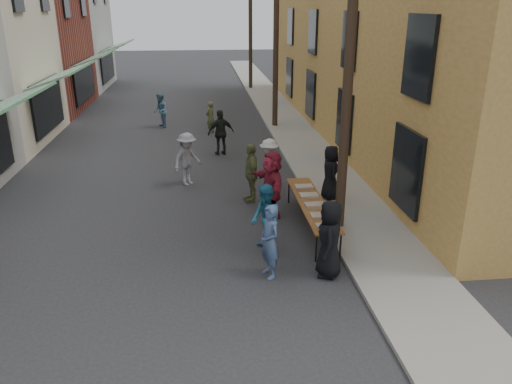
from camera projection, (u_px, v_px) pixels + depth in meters
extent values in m
plane|color=#28282B|center=(174.00, 298.00, 10.32)|extent=(120.00, 120.00, 0.00)
cube|color=gray|center=(289.00, 126.00, 24.77)|extent=(2.20, 60.00, 0.10)
cube|color=maroon|center=(3.00, 37.00, 27.41)|extent=(8.00, 8.00, 8.00)
cube|color=gray|center=(43.00, 23.00, 34.68)|extent=(8.00, 8.00, 9.00)
cube|color=olive|center=(427.00, 21.00, 22.72)|extent=(10.00, 28.00, 10.00)
cylinder|color=#2D2116|center=(349.00, 58.00, 11.97)|extent=(0.26, 0.26, 9.00)
cylinder|color=#2D2116|center=(276.00, 32.00, 23.12)|extent=(0.26, 0.26, 9.00)
cylinder|color=#2D2116|center=(250.00, 23.00, 34.28)|extent=(0.26, 0.26, 9.00)
cube|color=brown|center=(312.00, 203.00, 13.32)|extent=(0.70, 4.00, 0.04)
cylinder|color=black|center=(316.00, 248.00, 11.67)|extent=(0.04, 0.04, 0.71)
cylinder|color=black|center=(340.00, 247.00, 11.73)|extent=(0.04, 0.04, 0.71)
cylinder|color=black|center=(289.00, 192.00, 15.17)|extent=(0.04, 0.04, 0.71)
cylinder|color=black|center=(308.00, 191.00, 15.23)|extent=(0.04, 0.04, 0.71)
cube|color=maroon|center=(327.00, 227.00, 11.76)|extent=(0.50, 0.33, 0.08)
cube|color=#B2B2B7|center=(321.00, 216.00, 12.37)|extent=(0.50, 0.33, 0.08)
cube|color=tan|center=(314.00, 205.00, 13.02)|extent=(0.50, 0.33, 0.08)
cube|color=#B2B2B7|center=(309.00, 196.00, 13.67)|extent=(0.50, 0.33, 0.08)
cube|color=tan|center=(304.00, 187.00, 14.32)|extent=(0.50, 0.33, 0.08)
cylinder|color=#A57F26|center=(321.00, 233.00, 11.46)|extent=(0.07, 0.07, 0.08)
cylinder|color=#A57F26|center=(320.00, 231.00, 11.55)|extent=(0.07, 0.07, 0.08)
cylinder|color=#A57F26|center=(319.00, 229.00, 11.65)|extent=(0.07, 0.07, 0.08)
cylinder|color=tan|center=(338.00, 230.00, 11.54)|extent=(0.08, 0.08, 0.12)
imported|color=black|center=(330.00, 239.00, 10.92)|extent=(0.76, 0.98, 1.77)
imported|color=#485F8B|center=(270.00, 242.00, 10.90)|extent=(0.59, 0.72, 1.69)
imported|color=#216589|center=(266.00, 220.00, 11.94)|extent=(0.83, 0.97, 1.74)
imported|color=silver|center=(269.00, 164.00, 16.14)|extent=(0.92, 1.23, 1.69)
imported|color=olive|center=(251.00, 173.00, 15.14)|extent=(0.57, 1.11, 1.82)
imported|color=maroon|center=(272.00, 184.00, 14.01)|extent=(0.94, 1.88, 1.94)
imported|color=black|center=(330.00, 172.00, 15.12)|extent=(0.56, 0.83, 1.66)
imported|color=gray|center=(187.00, 159.00, 16.53)|extent=(1.28, 1.28, 1.78)
imported|color=black|center=(221.00, 133.00, 19.86)|extent=(1.15, 0.72, 1.83)
imported|color=#505632|center=(210.00, 117.00, 23.34)|extent=(0.62, 0.64, 1.48)
imported|color=teal|center=(160.00, 111.00, 24.35)|extent=(0.78, 0.92, 1.67)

